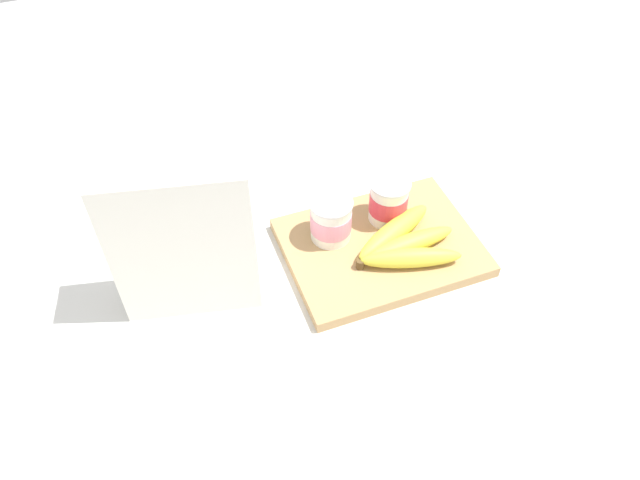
{
  "coord_description": "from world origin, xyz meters",
  "views": [
    {
      "loc": [
        -0.35,
        -0.62,
        0.79
      ],
      "look_at": [
        -0.11,
        0.0,
        0.07
      ],
      "focal_mm": 34.39,
      "sensor_mm": 36.0,
      "label": 1
    }
  ],
  "objects": [
    {
      "name": "ground_plane",
      "position": [
        0.0,
        0.0,
        0.0
      ],
      "size": [
        2.4,
        2.4,
        0.0
      ],
      "primitive_type": "plane",
      "color": "silver"
    },
    {
      "name": "cutting_board",
      "position": [
        0.0,
        0.0,
        0.01
      ],
      "size": [
        0.32,
        0.24,
        0.02
      ],
      "primitive_type": "cube",
      "color": "tan",
      "rests_on": "ground_plane"
    },
    {
      "name": "banana_bunch",
      "position": [
        0.03,
        -0.03,
        0.04
      ],
      "size": [
        0.18,
        0.15,
        0.04
      ],
      "color": "yellow",
      "rests_on": "cutting_board"
    },
    {
      "name": "cereal_box",
      "position": [
        -0.32,
        0.02,
        0.14
      ],
      "size": [
        0.22,
        0.12,
        0.27
      ],
      "primitive_type": "cube",
      "rotation": [
        0.0,
        0.0,
        2.92
      ],
      "color": "white",
      "rests_on": "ground_plane"
    },
    {
      "name": "yogurt_cup_front",
      "position": [
        -0.07,
        0.05,
        0.06
      ],
      "size": [
        0.07,
        0.07,
        0.08
      ],
      "color": "white",
      "rests_on": "cutting_board"
    },
    {
      "name": "yogurt_cup_back",
      "position": [
        0.03,
        0.05,
        0.06
      ],
      "size": [
        0.07,
        0.07,
        0.08
      ],
      "color": "white",
      "rests_on": "cutting_board"
    }
  ]
}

